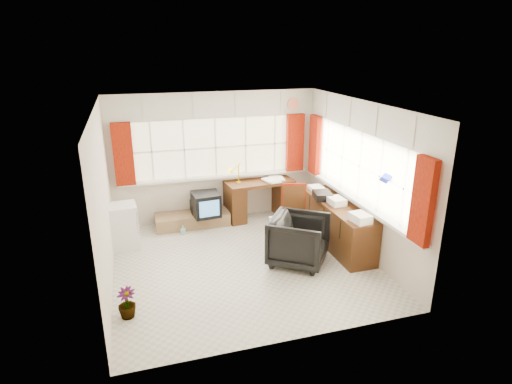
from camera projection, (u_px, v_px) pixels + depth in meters
The scene contains 20 objects.
ground at pixel (243, 263), 6.88m from camera, with size 4.00×4.00×0.00m, color beige.
room_walls at pixel (242, 173), 6.38m from camera, with size 4.00×4.00×4.00m.
window_back at pixel (217, 173), 8.32m from camera, with size 3.70×0.12×3.60m.
window_right at pixel (356, 196), 7.09m from camera, with size 0.12×3.70×3.60m.
curtains at pixel (280, 157), 7.49m from camera, with size 3.83×3.83×1.15m.
overhead_cabinets at pixel (282, 111), 7.29m from camera, with size 3.98×3.98×0.48m.
desk at pixel (259, 197), 8.58m from camera, with size 1.39×0.78×0.80m.
desk_lamp at pixel (238, 169), 8.24m from camera, with size 0.16×0.15×0.41m.
task_chair at pixel (294, 211), 7.52m from camera, with size 0.52×0.54×1.03m.
office_chair at pixel (299, 240), 6.76m from camera, with size 0.84×0.87×0.79m, color black.
radiator at pixel (285, 236), 7.20m from camera, with size 0.43×0.19×0.63m.
credenza at pixel (336, 223), 7.40m from camera, with size 0.50×2.00×0.85m.
file_tray at pixel (322, 195), 7.51m from camera, with size 0.29×0.37×0.12m, color black.
tv_bench at pixel (193, 219), 8.24m from camera, with size 1.40×0.50×0.25m, color #836041.
crt_tv at pixel (206, 205), 8.02m from camera, with size 0.53×0.50×0.44m.
hifi_stack at pixel (205, 202), 8.26m from camera, with size 0.56×0.36×0.39m.
mini_fridge at pixel (124, 226), 7.28m from camera, with size 0.49×0.49×0.78m.
spray_bottle_a at pixel (232, 213), 8.45m from camera, with size 0.12×0.12×0.32m, color silver.
spray_bottle_b at pixel (183, 230), 7.87m from camera, with size 0.08×0.08×0.17m, color #82C2B2.
flower_vase at pixel (127, 303), 5.44m from camera, with size 0.23×0.23×0.41m, color black.
Camera 1 is at (-1.57, -5.92, 3.33)m, focal length 30.00 mm.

